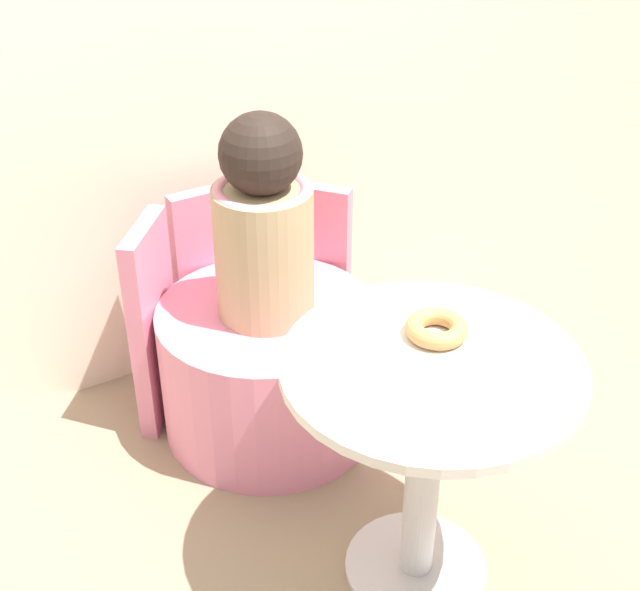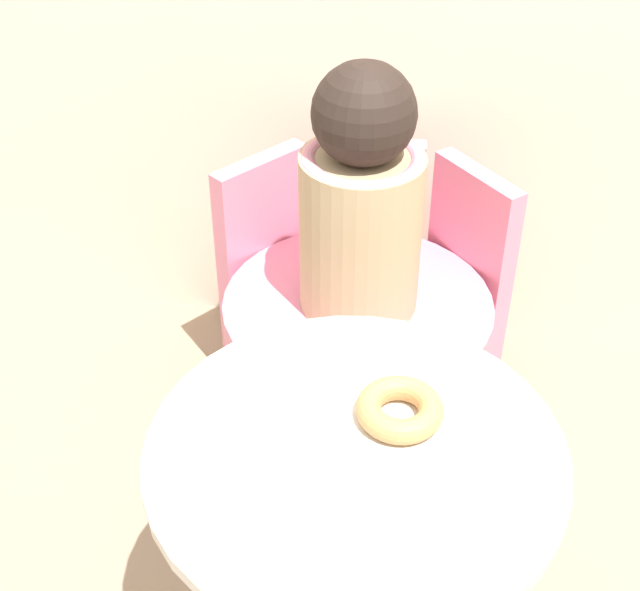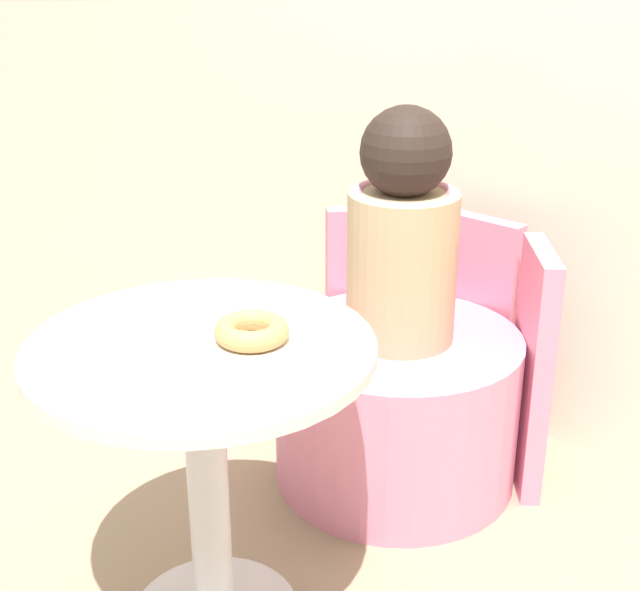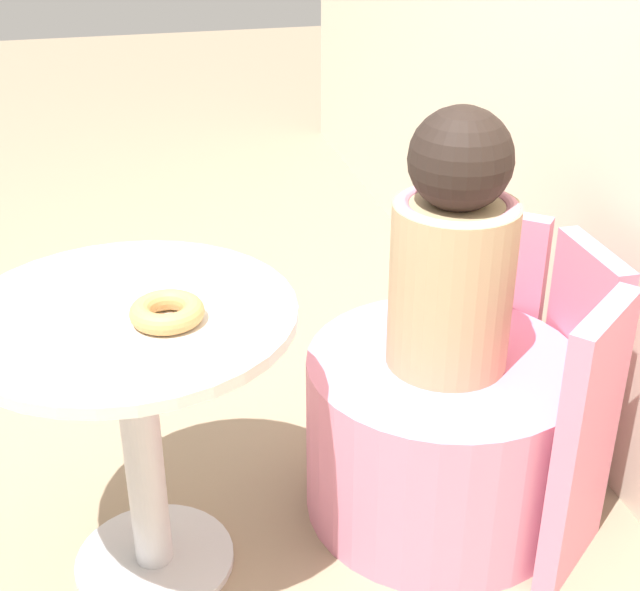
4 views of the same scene
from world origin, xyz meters
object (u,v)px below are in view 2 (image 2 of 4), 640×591
at_px(tub_chair, 356,367).
at_px(donut, 400,409).
at_px(child_figure, 361,201).
at_px(round_table, 353,519).

relative_size(tub_chair, donut, 4.48).
distance_m(tub_chair, donut, 0.78).
distance_m(child_figure, donut, 0.62).
relative_size(tub_chair, child_figure, 1.08).
relative_size(child_figure, donut, 4.13).
bearing_deg(child_figure, round_table, -85.96).
bearing_deg(child_figure, donut, -79.63).
bearing_deg(tub_chair, donut, -79.63).
relative_size(round_table, child_figure, 1.13).
bearing_deg(child_figure, tub_chair, -76.81).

